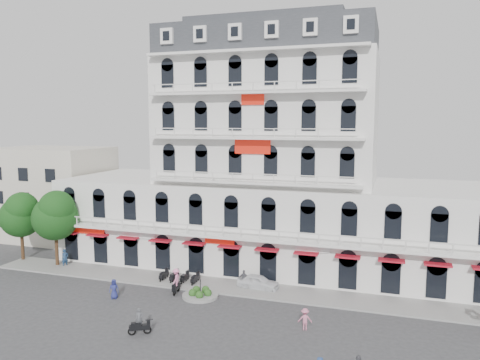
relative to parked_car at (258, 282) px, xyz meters
name	(u,v)px	position (x,y,z in m)	size (l,w,h in m)	color
ground	(206,330)	(-1.30, -9.50, -0.66)	(120.00, 120.00, 0.00)	#38383A
sidewalk	(243,288)	(-1.30, -0.50, -0.58)	(53.00, 4.00, 0.16)	gray
main_building	(268,172)	(-1.30, 8.50, 9.30)	(45.00, 15.00, 25.80)	silver
flank_building_west	(53,193)	(-31.30, 10.50, 5.34)	(14.00, 10.00, 12.00)	beige
traffic_island	(200,294)	(-4.30, -3.50, -0.41)	(3.20, 3.20, 1.60)	gray
parked_scooter_row	(179,283)	(-7.65, -0.70, -0.66)	(4.40, 1.80, 1.10)	black
tree_west_outer	(21,213)	(-27.25, 0.48, 4.68)	(4.50, 4.48, 7.76)	#382314
tree_west_inner	(55,214)	(-22.25, -0.02, 5.02)	(4.76, 4.76, 8.25)	#382314
parked_car	(258,282)	(0.00, 0.00, 0.00)	(1.57, 3.90, 1.33)	white
rider_west	(139,323)	(-5.63, -11.65, 0.19)	(1.54, 1.05, 1.99)	black
rider_center	(176,280)	(-6.69, -3.37, 0.57)	(0.81, 1.70, 2.32)	black
pedestrian_left	(114,289)	(-11.31, -6.16, 0.20)	(0.85, 0.55, 1.73)	navy
pedestrian_mid	(244,279)	(-1.38, 0.00, 0.16)	(0.97, 0.40, 1.66)	#57575F
pedestrian_right	(305,319)	(5.61, -7.15, 0.15)	(1.05, 0.61, 1.63)	#D67191
pedestrian_far	(65,258)	(-21.30, 0.00, 0.31)	(0.71, 0.46, 1.94)	navy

